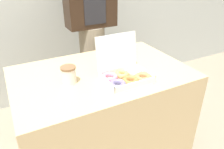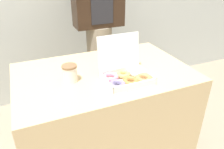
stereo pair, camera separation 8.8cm
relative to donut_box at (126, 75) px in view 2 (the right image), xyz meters
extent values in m
plane|color=gray|center=(-0.09, 0.17, -0.77)|extent=(14.00, 14.00, 0.00)
cube|color=tan|center=(-0.09, 0.17, -0.40)|extent=(1.18, 0.77, 0.73)
cube|color=white|center=(0.00, -0.01, -0.03)|extent=(0.29, 0.22, 0.01)
cube|color=white|center=(-0.14, -0.01, -0.01)|extent=(0.01, 0.22, 0.04)
cube|color=white|center=(0.14, -0.01, -0.01)|extent=(0.01, 0.22, 0.04)
cube|color=white|center=(0.00, -0.12, -0.01)|extent=(0.29, 0.01, 0.04)
cube|color=white|center=(0.00, 0.10, -0.01)|extent=(0.29, 0.01, 0.04)
cube|color=white|center=(0.00, 0.12, 0.12)|extent=(0.29, 0.04, 0.22)
torus|color=slate|center=(-0.09, -0.06, -0.01)|extent=(0.11, 0.11, 0.03)
torus|color=pink|center=(-0.09, 0.04, -0.02)|extent=(0.11, 0.11, 0.03)
torus|color=#A87038|center=(0.00, -0.06, -0.01)|extent=(0.14, 0.14, 0.03)
torus|color=tan|center=(0.00, 0.04, -0.02)|extent=(0.13, 0.13, 0.03)
torus|color=#B27F4C|center=(0.09, -0.06, -0.01)|extent=(0.15, 0.15, 0.04)
torus|color=silver|center=(0.09, 0.04, -0.02)|extent=(0.12, 0.12, 0.03)
cylinder|color=silver|center=(-0.33, 0.13, 0.01)|extent=(0.09, 0.09, 0.10)
cylinder|color=brown|center=(-0.33, 0.13, 0.07)|extent=(0.09, 0.09, 0.01)
cylinder|color=gray|center=(0.12, 0.84, -0.34)|extent=(0.25, 0.25, 0.86)
cube|color=#232328|center=(0.12, 0.73, 0.31)|extent=(0.20, 0.01, 0.35)
camera|label=1|loc=(-0.64, -1.04, 0.64)|focal=35.00mm
camera|label=2|loc=(-0.56, -1.07, 0.64)|focal=35.00mm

